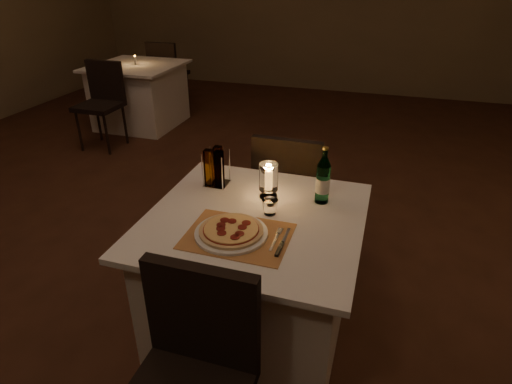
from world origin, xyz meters
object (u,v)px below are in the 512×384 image
(chair_far, at_px, (289,186))
(tumbler, at_px, (270,207))
(pizza, at_px, (231,230))
(hurricane_candle, at_px, (269,178))
(main_table, at_px, (255,278))
(neighbor_table_left, at_px, (140,95))
(plate, at_px, (231,233))
(chair_near, at_px, (193,365))
(water_bottle, at_px, (323,180))

(chair_far, bearing_deg, tumbler, -84.81)
(pizza, distance_m, hurricane_candle, 0.39)
(main_table, height_order, neighbor_table_left, same)
(chair_far, height_order, plate, chair_far)
(chair_near, bearing_deg, water_bottle, 73.98)
(main_table, height_order, hurricane_candle, hurricane_candle)
(water_bottle, bearing_deg, main_table, -139.12)
(plate, xyz_separation_m, hurricane_candle, (0.06, 0.38, 0.10))
(water_bottle, distance_m, hurricane_candle, 0.27)
(neighbor_table_left, bearing_deg, chair_near, -56.34)
(tumbler, distance_m, water_bottle, 0.30)
(main_table, bearing_deg, pizza, -105.52)
(chair_near, distance_m, water_bottle, 1.04)
(pizza, distance_m, water_bottle, 0.53)
(main_table, distance_m, plate, 0.42)
(chair_near, relative_size, pizza, 3.21)
(chair_far, relative_size, hurricane_candle, 4.88)
(chair_far, bearing_deg, main_table, -90.00)
(main_table, height_order, tumbler, tumbler)
(hurricane_candle, bearing_deg, pizza, -98.76)
(chair_far, xyz_separation_m, neighbor_table_left, (-2.40, 2.17, -0.18))
(pizza, bearing_deg, water_bottle, 52.19)
(main_table, relative_size, neighbor_table_left, 1.00)
(hurricane_candle, bearing_deg, main_table, -92.48)
(chair_far, distance_m, water_bottle, 0.63)
(hurricane_candle, bearing_deg, chair_far, 90.97)
(chair_near, bearing_deg, hurricane_candle, 89.45)
(plate, bearing_deg, hurricane_candle, 81.24)
(tumbler, height_order, neighbor_table_left, tumbler)
(water_bottle, bearing_deg, chair_near, -106.02)
(chair_near, height_order, pizza, chair_near)
(plate, xyz_separation_m, tumbler, (0.11, 0.23, 0.03))
(chair_far, distance_m, tumbler, 0.71)
(main_table, relative_size, water_bottle, 3.44)
(pizza, height_order, hurricane_candle, hurricane_candle)
(chair_far, distance_m, pizza, 0.92)
(tumbler, bearing_deg, chair_far, 95.19)
(chair_near, distance_m, neighbor_table_left, 4.33)
(main_table, relative_size, hurricane_candle, 5.42)
(water_bottle, bearing_deg, plate, -127.80)
(tumbler, relative_size, neighbor_table_left, 0.07)
(chair_far, height_order, tumbler, chair_far)
(chair_near, relative_size, chair_far, 1.00)
(neighbor_table_left, bearing_deg, hurricane_candle, -48.12)
(neighbor_table_left, bearing_deg, pizza, -52.55)
(chair_near, height_order, tumbler, chair_near)
(water_bottle, bearing_deg, chair_far, 119.74)
(water_bottle, height_order, hurricane_candle, water_bottle)
(plate, distance_m, neighbor_table_left, 3.88)
(chair_far, bearing_deg, neighbor_table_left, 137.85)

